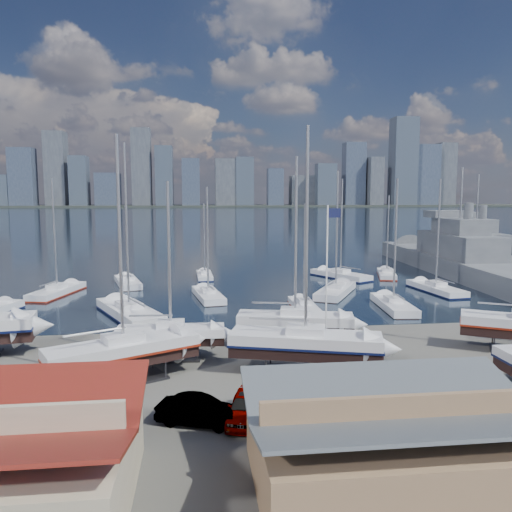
{
  "coord_description": "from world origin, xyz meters",
  "views": [
    {
      "loc": [
        -8.26,
        -44.99,
        12.26
      ],
      "look_at": [
        -2.01,
        8.0,
        5.9
      ],
      "focal_mm": 35.0,
      "sensor_mm": 36.0,
      "label": 1
    }
  ],
  "objects": [
    {
      "name": "ground",
      "position": [
        0.0,
        -10.0,
        0.0
      ],
      "size": [
        1400.0,
        1400.0,
        0.0
      ],
      "primitive_type": "plane",
      "color": "#605E59",
      "rests_on": "ground"
    },
    {
      "name": "water",
      "position": [
        0.0,
        300.0,
        -0.15
      ],
      "size": [
        1400.0,
        600.0,
        0.4
      ],
      "primitive_type": "cube",
      "color": "#1A2B3D",
      "rests_on": "ground"
    },
    {
      "name": "far_shore",
      "position": [
        0.0,
        560.0,
        1.1
      ],
      "size": [
        1400.0,
        80.0,
        2.2
      ],
      "primitive_type": "cube",
      "color": "#2D332D",
      "rests_on": "ground"
    },
    {
      "name": "skyline",
      "position": [
        -7.83,
        553.76,
        39.09
      ],
      "size": [
        639.14,
        43.8,
        107.69
      ],
      "color": "#475166",
      "rests_on": "far_shore"
    },
    {
      "name": "shed_grey",
      "position": [
        0.0,
        -26.0,
        2.15
      ],
      "size": [
        12.6,
        8.4,
        4.17
      ],
      "color": "#8C6B4C",
      "rests_on": "ground"
    },
    {
      "name": "sailboat_cradle_1",
      "position": [
        -13.23,
        -12.19,
        2.08
      ],
      "size": [
        10.19,
        7.11,
        16.19
      ],
      "rotation": [
        0.0,
        0.0,
        0.48
      ],
      "color": "#2D2D33",
      "rests_on": "ground"
    },
    {
      "name": "sailboat_cradle_2",
      "position": [
        -10.37,
        -7.8,
        1.94
      ],
      "size": [
        8.16,
        2.59,
        13.39
      ],
      "rotation": [
        0.0,
        0.0,
        -0.04
      ],
      "color": "#2D2D33",
      "rests_on": "ground"
    },
    {
      "name": "sailboat_cradle_3",
      "position": [
        -0.92,
        -12.01,
        2.12
      ],
      "size": [
        10.93,
        5.82,
        16.94
      ],
      "rotation": [
        0.0,
        0.0,
        -0.29
      ],
      "color": "#2D2D33",
      "rests_on": "ground"
    },
    {
      "name": "sailboat_cradle_4",
      "position": [
        -0.39,
        -5.68,
        2.05
      ],
      "size": [
        9.78,
        4.61,
        15.44
      ],
      "rotation": [
        0.0,
        0.0,
        -0.22
      ],
      "color": "#2D2D33",
      "rests_on": "ground"
    },
    {
      "name": "sailboat_moored_1",
      "position": [
        -25.8,
        18.87,
        0.31
      ],
      "size": [
        5.21,
        10.53,
        15.17
      ],
      "rotation": [
        0.0,
        0.0,
        1.33
      ],
      "color": "black",
      "rests_on": "water"
    },
    {
      "name": "sailboat_moored_2",
      "position": [
        -17.95,
        24.71,
        0.32
      ],
      "size": [
        5.02,
        9.93,
        14.43
      ],
      "rotation": [
        0.0,
        0.0,
        1.83
      ],
      "color": "black",
      "rests_on": "water"
    },
    {
      "name": "sailboat_moored_3",
      "position": [
        -15.27,
        5.91,
        0.31
      ],
      "size": [
        8.41,
        12.55,
        18.35
      ],
      "rotation": [
        0.0,
        0.0,
        2.02
      ],
      "color": "black",
      "rests_on": "water"
    },
    {
      "name": "sailboat_moored_4",
      "position": [
        -7.07,
        14.31,
        0.32
      ],
      "size": [
        4.06,
        9.58,
        14.02
      ],
      "rotation": [
        0.0,
        0.0,
        1.73
      ],
      "color": "black",
      "rests_on": "water"
    },
    {
      "name": "sailboat_moored_5",
      "position": [
        -7.27,
        29.97,
        0.31
      ],
      "size": [
        2.48,
        7.93,
        11.74
      ],
      "rotation": [
        0.0,
        0.0,
        1.61
      ],
      "color": "black",
      "rests_on": "water"
    },
    {
      "name": "sailboat_moored_6",
      "position": [
        3.17,
        7.26,
        0.31
      ],
      "size": [
        2.37,
        8.1,
        12.07
      ],
      "rotation": [
        0.0,
        0.0,
        1.56
      ],
      "color": "black",
      "rests_on": "water"
    },
    {
      "name": "sailboat_moored_7",
      "position": [
        8.85,
        14.86,
        0.32
      ],
      "size": [
        7.77,
        10.79,
        16.12
      ],
      "rotation": [
        0.0,
        0.0,
        1.07
      ],
      "color": "black",
      "rests_on": "water"
    },
    {
      "name": "sailboat_moored_8",
      "position": [
        13.11,
        27.31,
        0.31
      ],
      "size": [
        7.61,
        10.52,
        15.57
      ],
      "rotation": [
        0.0,
        0.0,
        2.08
      ],
      "color": "black",
      "rests_on": "water"
    },
    {
      "name": "sailboat_moored_9",
      "position": [
        12.98,
        6.47,
        0.32
      ],
      "size": [
        3.7,
        10.05,
        14.83
      ],
      "rotation": [
        0.0,
        0.0,
        1.47
      ],
      "color": "black",
      "rests_on": "water"
    },
    {
      "name": "sailboat_moored_10",
      "position": [
        22.18,
        15.08,
        0.31
      ],
      "size": [
        3.92,
        10.39,
        15.16
      ],
      "rotation": [
        0.0,
        0.0,
        1.68
      ],
      "color": "black",
      "rests_on": "water"
    },
    {
      "name": "sailboat_moored_11",
      "position": [
        20.58,
        27.91,
        0.31
      ],
      "size": [
        4.92,
        9.06,
        13.04
      ],
      "rotation": [
        0.0,
        0.0,
        1.27
      ],
      "color": "black",
      "rests_on": "water"
    },
    {
      "name": "naval_ship_east",
      "position": [
        33.02,
        29.57,
        1.67
      ],
      "size": [
        11.32,
        52.19,
        18.66
      ],
      "rotation": [
        0.0,
        0.0,
        1.51
      ],
      "color": "slate",
      "rests_on": "water"
    },
    {
      "name": "naval_ship_west",
      "position": [
        42.21,
        40.48,
        1.66
      ],
      "size": [
        9.14,
        41.58,
        17.71
      ],
      "rotation": [
        0.0,
        0.0,
        1.51
      ],
      "color": "slate",
      "rests_on": "water"
    },
    {
      "name": "car_a",
      "position": [
        -5.71,
        -18.86,
        0.79
      ],
      "size": [
        2.91,
        4.97,
        1.59
      ],
      "primitive_type": "imported",
      "rotation": [
        0.0,
        0.0,
        -0.24
      ],
      "color": "gray",
      "rests_on": "ground"
    },
    {
      "name": "car_b",
      "position": [
        -8.29,
        -19.08,
        0.76
      ],
      "size": [
        4.9,
        3.08,
        1.52
      ],
      "primitive_type": "imported",
      "rotation": [
        0.0,
        0.0,
        1.23
      ],
      "color": "gray",
      "rests_on": "ground"
    },
    {
      "name": "car_c",
      "position": [
        -0.23,
        -18.89,
        0.77
      ],
      "size": [
        3.51,
        5.89,
        1.53
      ],
      "primitive_type": "imported",
      "rotation": [
        0.0,
        0.0,
        0.18
      ],
      "color": "gray",
      "rests_on": "ground"
    },
    {
      "name": "car_d",
      "position": [
        6.6,
        -20.26,
        0.8
      ],
      "size": [
        4.21,
        5.94,
        1.6
      ],
      "primitive_type": "imported",
      "rotation": [
        0.0,
        0.0,
        0.4
      ],
      "color": "gray",
      "rests_on": "ground"
    },
    {
      "name": "flagpole",
      "position": [
        1.42,
        -8.89,
        6.68
      ],
      "size": [
        1.03,
        0.12,
        11.65
      ],
      "color": "white",
      "rests_on": "ground"
    }
  ]
}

